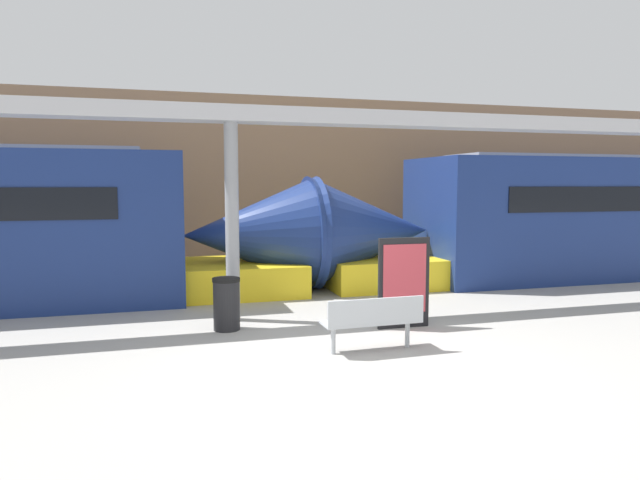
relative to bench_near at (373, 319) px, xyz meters
The scene contains 7 objects.
ground_plane 0.76m from the bench_near, 132.79° to the right, with size 60.00×60.00×0.00m, color #9E9B96.
station_wall 9.19m from the bench_near, 92.52° to the left, with size 56.00×0.20×5.00m, color #937051.
bench_near is the anchor object (origin of this frame).
trash_bin 2.68m from the bench_near, 135.60° to the left, with size 0.46×0.46×0.89m.
poster_board 1.59m from the bench_near, 49.50° to the left, with size 0.92×0.07×1.55m.
support_column_near 3.33m from the bench_near, 123.76° to the left, with size 0.25×0.25×3.53m, color gray.
canopy_beam 4.42m from the bench_near, 123.76° to the left, with size 28.00×0.60×0.28m, color #B7B7BC.
Camera 1 is at (-2.59, -7.20, 2.45)m, focal length 32.00 mm.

